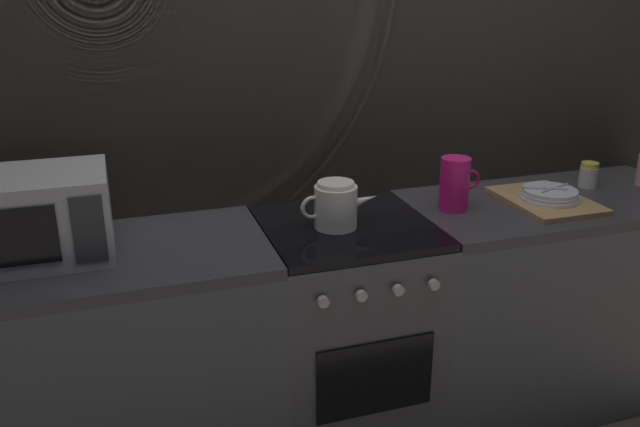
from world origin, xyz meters
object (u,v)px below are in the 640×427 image
object	(u,v)px
stove_unit	(345,334)
spice_jar	(589,175)
kettle	(336,205)
microwave	(33,216)
pitcher	(455,184)
dish_pile	(547,198)

from	to	relation	value
stove_unit	spice_jar	xyz separation A→B (m)	(1.10, 0.09, 0.50)
stove_unit	kettle	xyz separation A→B (m)	(-0.05, -0.02, 0.53)
kettle	spice_jar	distance (m)	1.15
stove_unit	microwave	distance (m)	1.18
stove_unit	kettle	bearing A→B (deg)	-159.56
kettle	microwave	bearing A→B (deg)	176.95
kettle	spice_jar	bearing A→B (deg)	5.20
microwave	kettle	distance (m)	0.98
spice_jar	pitcher	bearing A→B (deg)	-174.19
microwave	kettle	bearing A→B (deg)	-3.05
microwave	stove_unit	bearing A→B (deg)	-1.96
stove_unit	spice_jar	bearing A→B (deg)	4.54
pitcher	dish_pile	bearing A→B (deg)	-8.89
kettle	dish_pile	world-z (taller)	kettle
dish_pile	spice_jar	world-z (taller)	spice_jar
dish_pile	kettle	bearing A→B (deg)	178.55
stove_unit	spice_jar	distance (m)	1.22
spice_jar	microwave	bearing A→B (deg)	-178.58
dish_pile	stove_unit	bearing A→B (deg)	177.27
kettle	spice_jar	size ratio (longest dim) A/B	2.71
stove_unit	microwave	bearing A→B (deg)	178.04
stove_unit	dish_pile	bearing A→B (deg)	-2.73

